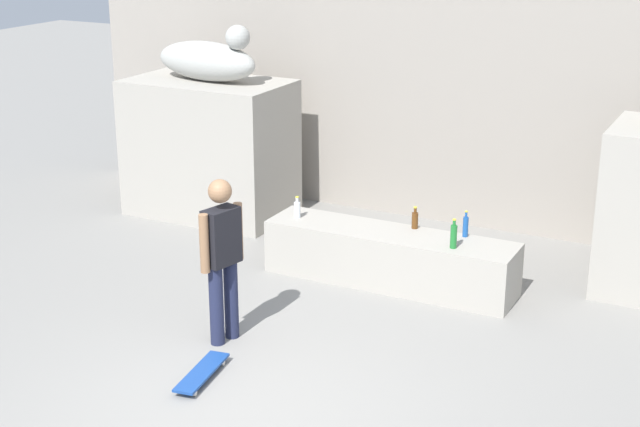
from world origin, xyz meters
The scene contains 10 objects.
ground_plane centered at (0.00, 0.00, 0.00)m, with size 40.00×40.00×0.00m, color gray.
pedestal_left centered at (-3.19, 4.39, 0.93)m, with size 2.17×1.28×1.86m, color #A39E93.
statue_reclining_left centered at (-3.16, 4.38, 2.15)m, with size 1.66×0.77×0.78m.
ledge_block centered at (0.00, 3.19, 0.31)m, with size 2.89×0.67×0.62m, color #A39E93.
skater centered at (-0.88, 1.11, 0.92)m, with size 0.28×0.53×1.67m.
skateboard centered at (-0.64, 0.34, 0.06)m, with size 0.31×0.82×0.08m.
bottle_clear centered at (-1.17, 3.15, 0.72)m, with size 0.08×0.08×0.26m.
bottle_brown centered at (0.20, 3.44, 0.72)m, with size 0.07×0.07×0.26m.
bottle_green centered at (0.80, 3.04, 0.76)m, with size 0.07×0.07×0.33m.
bottle_blue centered at (0.79, 3.44, 0.74)m, with size 0.06×0.06×0.30m.
Camera 1 is at (3.79, -5.94, 4.19)m, focal length 52.43 mm.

